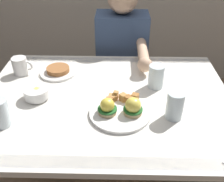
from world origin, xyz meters
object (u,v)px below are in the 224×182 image
Objects in this scene: water_glass_near at (175,107)px; side_plate at (58,71)px; water_glass_far at (156,78)px; fruit_bowl at (37,93)px; coffee_mug at (20,65)px; eggs_benedict_plate at (121,109)px; water_glass_extra at (1,115)px; diner_person at (122,58)px; dining_table at (107,115)px.

side_plate is at bearing 147.09° from water_glass_near.
side_plate is (-0.52, 0.12, -0.04)m from water_glass_far.
side_plate is at bearing 77.66° from fruit_bowl.
eggs_benedict_plate is at bearing -32.25° from coffee_mug.
fruit_bowl is 0.58m from water_glass_far.
water_glass_extra is (-0.09, -0.19, 0.02)m from fruit_bowl.
coffee_mug is 0.85m from water_glass_near.
diner_person is (0.01, 0.72, -0.12)m from eggs_benedict_plate.
coffee_mug is at bearing 147.75° from eggs_benedict_plate.
coffee_mug is at bearing -177.49° from side_plate.
side_plate is (-0.57, 0.37, -0.04)m from water_glass_near.
water_glass_extra reaches higher than water_glass_far.
eggs_benedict_plate is 2.25× the size of fruit_bowl.
water_glass_far is at bearing -13.47° from side_plate.
dining_table is 4.44× the size of eggs_benedict_plate.
water_glass_extra is (-0.42, -0.20, 0.16)m from dining_table.
dining_table is at bearing 25.82° from water_glass_extra.
water_glass_far is 0.98× the size of water_glass_extra.
diner_person is at bearing 46.04° from side_plate.
coffee_mug is 0.94× the size of water_glass_far.
eggs_benedict_plate is at bearing -91.09° from diner_person.
water_glass_far is at bearing 25.09° from water_glass_extra.
fruit_bowl is 0.22m from water_glass_extra.
water_glass_far is (0.18, 0.23, 0.03)m from eggs_benedict_plate.
diner_person is (-0.16, 0.49, -0.14)m from water_glass_far.
water_glass_near reaches higher than water_glass_far.
fruit_bowl is at bearing -57.82° from coffee_mug.
side_plate is 0.18× the size of diner_person.
water_glass_extra is at bearing -108.67° from side_plate.
water_glass_extra reaches higher than fruit_bowl.
coffee_mug is at bearing 154.93° from dining_table.
water_glass_near is at bearing -25.07° from coffee_mug.
eggs_benedict_plate reaches higher than dining_table.
eggs_benedict_plate reaches higher than fruit_bowl.
water_glass_near reaches higher than side_plate.
diner_person reaches higher than dining_table.
water_glass_extra is at bearing -170.09° from eggs_benedict_plate.
water_glass_near is 0.11× the size of diner_person.
fruit_bowl reaches higher than dining_table.
coffee_mug reaches higher than side_plate.
side_plate is (0.05, 0.24, -0.02)m from fruit_bowl.
diner_person is (0.50, 0.81, -0.14)m from water_glass_extra.
side_plate is (0.15, 0.44, -0.04)m from water_glass_extra.
water_glass_near is at bearing -78.26° from water_glass_far.
fruit_bowl is (-0.33, -0.01, 0.14)m from dining_table.
eggs_benedict_plate is 0.64m from coffee_mug.
coffee_mug is 0.92× the size of water_glass_extra.
diner_person is (0.41, 0.61, -0.12)m from fruit_bowl.
water_glass_far is (0.72, -0.12, 0.00)m from coffee_mug.
side_plate is at bearing 71.33° from water_glass_extra.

